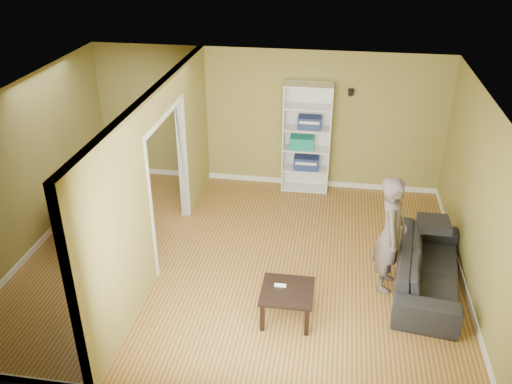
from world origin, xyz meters
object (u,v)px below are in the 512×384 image
at_px(sofa, 429,262).
at_px(chair_near, 88,229).
at_px(dining_table, 99,198).
at_px(person, 392,225).
at_px(chair_left, 63,208).
at_px(chair_far, 118,193).
at_px(coffee_table, 287,294).
at_px(bookshelf, 307,138).

relative_size(sofa, chair_near, 2.11).
distance_m(sofa, chair_near, 4.98).
bearing_deg(chair_near, dining_table, 94.88).
relative_size(person, chair_left, 2.29).
height_order(sofa, chair_left, chair_left).
bearing_deg(chair_left, chair_far, 122.12).
bearing_deg(chair_left, person, 73.47).
bearing_deg(person, chair_near, 96.06).
relative_size(sofa, coffee_table, 3.22).
xyz_separation_m(sofa, chair_near, (-4.98, -0.05, 0.10)).
height_order(coffee_table, chair_far, chair_far).
height_order(sofa, person, person).
relative_size(person, coffee_table, 2.97).
bearing_deg(sofa, person, 102.86).
bearing_deg(chair_far, person, 154.73).
relative_size(coffee_table, chair_left, 0.77).
relative_size(sofa, chair_left, 2.48).
bearing_deg(chair_near, chair_far, 90.85).
relative_size(person, chair_far, 2.23).
height_order(bookshelf, chair_left, bookshelf).
relative_size(dining_table, chair_near, 1.20).
relative_size(coffee_table, chair_far, 0.75).
bearing_deg(bookshelf, chair_near, -136.87).
bearing_deg(person, chair_left, 88.82).
bearing_deg(chair_far, chair_left, 32.08).
height_order(coffee_table, chair_left, chair_left).
xyz_separation_m(dining_table, chair_near, (0.07, -0.64, -0.18)).
height_order(chair_left, chair_far, chair_far).
bearing_deg(chair_near, coffee_table, -17.61).
relative_size(chair_left, chair_near, 0.85).
bearing_deg(dining_table, chair_left, 178.76).
relative_size(sofa, chair_far, 2.41).
bearing_deg(sofa, coffee_table, 125.03).
height_order(bookshelf, coffee_table, bookshelf).
distance_m(sofa, person, 0.82).
bearing_deg(chair_far, sofa, 157.03).
distance_m(chair_near, chair_far, 1.27).
distance_m(bookshelf, coffee_table, 3.84).
xyz_separation_m(dining_table, chair_far, (0.02, 0.63, -0.24)).
distance_m(sofa, chair_left, 5.76).
relative_size(bookshelf, chair_left, 2.36).
distance_m(person, chair_left, 5.22).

